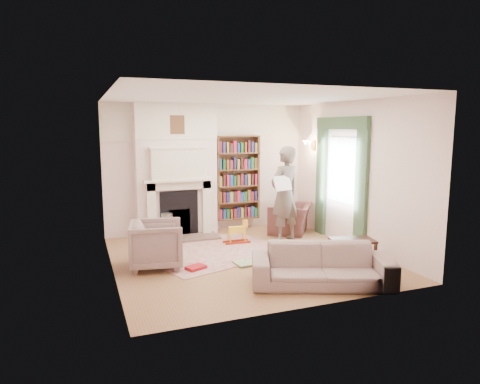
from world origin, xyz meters
name	(u,v)px	position (x,y,z in m)	size (l,w,h in m)	color
floor	(245,258)	(0.00, 0.00, 0.00)	(4.50, 4.50, 0.00)	brown
ceiling	(245,97)	(0.00, 0.00, 2.80)	(4.50, 4.50, 0.00)	white
wall_back	(208,168)	(0.00, 2.25, 1.40)	(4.50, 4.50, 0.00)	white
wall_front	(312,200)	(0.00, -2.25, 1.40)	(4.50, 4.50, 0.00)	white
wall_left	(110,186)	(-2.25, 0.00, 1.40)	(4.50, 4.50, 0.00)	white
wall_right	(354,175)	(2.25, 0.00, 1.40)	(4.50, 4.50, 0.00)	white
fireplace	(177,171)	(-0.75, 2.05, 1.39)	(1.70, 0.58, 2.80)	white
bookcase	(237,178)	(0.65, 2.12, 1.18)	(1.00, 0.24, 1.85)	brown
window	(342,170)	(2.23, 0.40, 1.45)	(0.02, 0.90, 1.30)	silver
curtain_left	(361,187)	(2.20, -0.30, 1.20)	(0.07, 0.32, 2.40)	#324D31
curtain_right	(321,179)	(2.20, 1.10, 1.20)	(0.07, 0.32, 2.40)	#324D31
pelmet	(341,123)	(2.19, 0.40, 2.38)	(0.09, 1.70, 0.24)	#324D31
wall_sconce	(306,145)	(2.03, 1.50, 1.90)	(0.20, 0.24, 0.24)	gold
rug	(215,251)	(-0.39, 0.55, 0.01)	(2.46, 1.90, 0.01)	beige
armchair_reading	(290,218)	(1.61, 1.38, 0.31)	(0.97, 0.85, 0.63)	#442524
armchair_left	(157,244)	(-1.55, 0.05, 0.39)	(0.83, 0.85, 0.77)	gray
sofa	(322,265)	(0.57, -1.62, 0.30)	(2.04, 0.80, 0.60)	gray
man_reading	(285,194)	(1.16, 0.78, 0.97)	(0.70, 0.46, 1.93)	#5C524A
newspaper	(283,183)	(1.01, 0.58, 1.22)	(0.43, 0.02, 0.30)	white
coffee_table	(352,252)	(1.53, -1.01, 0.23)	(0.70, 0.45, 0.45)	#331B12
paraffin_heater	(167,227)	(-1.04, 1.74, 0.28)	(0.24, 0.24, 0.55)	#93959A
rocking_horse	(237,232)	(0.20, 0.95, 0.23)	(0.52, 0.21, 0.46)	yellow
board_game	(245,263)	(-0.14, -0.35, 0.03)	(0.33, 0.33, 0.03)	#EEE954
game_box_lid	(196,267)	(-0.98, -0.31, 0.04)	(0.31, 0.21, 0.05)	#A6121B
comic_annuals	(273,263)	(0.31, -0.49, 0.02)	(0.64, 0.49, 0.02)	red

